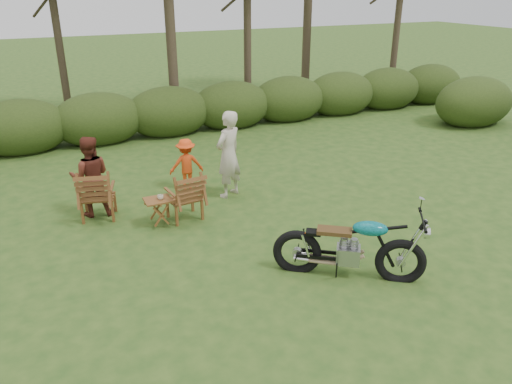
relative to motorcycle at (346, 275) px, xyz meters
name	(u,v)px	position (x,y,z in m)	size (l,w,h in m)	color
ground	(339,288)	(-0.30, -0.25, 0.00)	(80.00, 80.00, 0.00)	#254617
motorcycle	(346,275)	(0.00, 0.00, 0.00)	(2.18, 0.83, 1.24)	#0EAFB6
lawn_chair_right	(185,218)	(-1.65, 2.97, 0.00)	(0.66, 0.66, 0.96)	#593916
lawn_chair_left	(101,217)	(-3.12, 3.69, 0.00)	(0.69, 0.69, 1.01)	#5E2D17
side_table	(159,212)	(-2.17, 2.89, 0.26)	(0.51, 0.43, 0.53)	brown
cup	(160,197)	(-2.12, 2.87, 0.57)	(0.11, 0.11, 0.09)	beige
adult_a	(229,195)	(-0.47, 3.65, 0.00)	(0.66, 0.44, 1.82)	beige
adult_b	(96,214)	(-3.18, 3.89, 0.00)	(0.76, 0.59, 1.57)	#5E261B
child	(188,188)	(-1.15, 4.38, 0.00)	(0.73, 0.42, 1.12)	#EC4616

